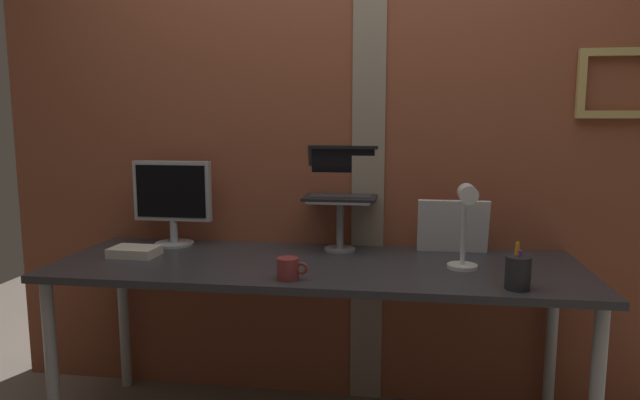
{
  "coord_description": "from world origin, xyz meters",
  "views": [
    {
      "loc": [
        0.25,
        -2.23,
        1.35
      ],
      "look_at": [
        -0.09,
        0.11,
        1.01
      ],
      "focal_mm": 31.51,
      "sensor_mm": 36.0,
      "label": 1
    }
  ],
  "objects_px": {
    "laptop": "(342,183)",
    "coffee_mug": "(288,269)",
    "whiteboard_panel": "(453,227)",
    "desk_lamp": "(466,218)",
    "monitor": "(172,197)",
    "pen_cup": "(518,273)"
  },
  "relations": [
    {
      "from": "pen_cup",
      "to": "coffee_mug",
      "type": "xyz_separation_m",
      "value": [
        -0.82,
        -0.0,
        -0.02
      ]
    },
    {
      "from": "laptop",
      "to": "coffee_mug",
      "type": "relative_size",
      "value": 2.76
    },
    {
      "from": "monitor",
      "to": "pen_cup",
      "type": "relative_size",
      "value": 2.37
    },
    {
      "from": "laptop",
      "to": "coffee_mug",
      "type": "xyz_separation_m",
      "value": [
        -0.14,
        -0.56,
        -0.26
      ]
    },
    {
      "from": "whiteboard_panel",
      "to": "coffee_mug",
      "type": "bearing_deg",
      "value": -141.0
    },
    {
      "from": "laptop",
      "to": "monitor",
      "type": "bearing_deg",
      "value": -175.26
    },
    {
      "from": "whiteboard_panel",
      "to": "laptop",
      "type": "bearing_deg",
      "value": 175.63
    },
    {
      "from": "pen_cup",
      "to": "coffee_mug",
      "type": "bearing_deg",
      "value": -179.98
    },
    {
      "from": "desk_lamp",
      "to": "coffee_mug",
      "type": "xyz_separation_m",
      "value": [
        -0.66,
        -0.2,
        -0.17
      ]
    },
    {
      "from": "desk_lamp",
      "to": "coffee_mug",
      "type": "relative_size",
      "value": 2.96
    },
    {
      "from": "whiteboard_panel",
      "to": "desk_lamp",
      "type": "relative_size",
      "value": 0.89
    },
    {
      "from": "laptop",
      "to": "coffee_mug",
      "type": "height_order",
      "value": "laptop"
    },
    {
      "from": "desk_lamp",
      "to": "whiteboard_panel",
      "type": "bearing_deg",
      "value": 93.25
    },
    {
      "from": "laptop",
      "to": "desk_lamp",
      "type": "distance_m",
      "value": 0.63
    },
    {
      "from": "laptop",
      "to": "whiteboard_panel",
      "type": "relative_size",
      "value": 1.05
    },
    {
      "from": "pen_cup",
      "to": "monitor",
      "type": "bearing_deg",
      "value": 161.57
    },
    {
      "from": "laptop",
      "to": "pen_cup",
      "type": "height_order",
      "value": "laptop"
    },
    {
      "from": "desk_lamp",
      "to": "pen_cup",
      "type": "distance_m",
      "value": 0.3
    },
    {
      "from": "monitor",
      "to": "desk_lamp",
      "type": "xyz_separation_m",
      "value": [
        1.31,
        -0.29,
        -0.02
      ]
    },
    {
      "from": "monitor",
      "to": "coffee_mug",
      "type": "relative_size",
      "value": 3.4
    },
    {
      "from": "desk_lamp",
      "to": "laptop",
      "type": "bearing_deg",
      "value": 145.68
    },
    {
      "from": "whiteboard_panel",
      "to": "pen_cup",
      "type": "height_order",
      "value": "whiteboard_panel"
    }
  ]
}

